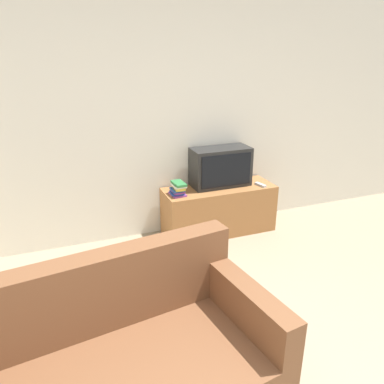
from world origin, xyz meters
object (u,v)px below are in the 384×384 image
Objects in this scene: tv_stand at (219,210)px; book_stack at (178,189)px; television at (221,167)px; remote_on_stand at (260,185)px.

tv_stand is 6.13× the size of book_stack.
television is (0.04, 0.07, 0.50)m from tv_stand.
tv_stand is 8.00× the size of remote_on_stand.
television is 0.60m from book_stack.
book_stack is (-0.56, -0.13, -0.15)m from television.
tv_stand is 0.57m from remote_on_stand.
remote_on_stand is at bearing -23.91° from television.
remote_on_stand is at bearing -3.52° from book_stack.
television is at bearing 156.09° from remote_on_stand.
remote_on_stand is (0.47, -0.12, 0.29)m from tv_stand.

